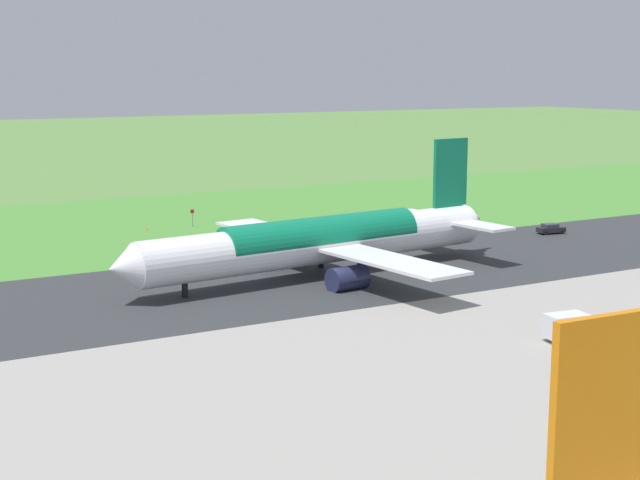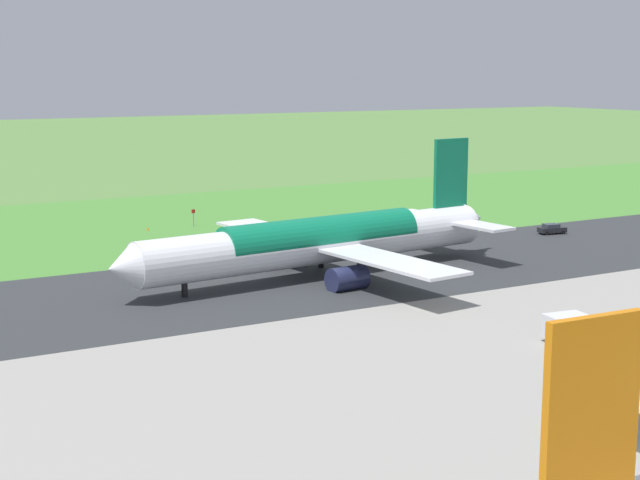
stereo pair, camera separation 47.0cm
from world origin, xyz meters
TOP-DOWN VIEW (x-y plane):
  - ground_plane at (0.00, 0.00)m, footprint 800.00×800.00m
  - runway_asphalt at (0.00, 0.00)m, footprint 600.00×31.89m
  - grass_verge_foreground at (0.00, -41.16)m, footprint 600.00×80.00m
  - airliner_main at (9.96, -0.04)m, footprint 54.15×44.38m
  - service_truck_baggage at (3.89, 35.53)m, footprint 6.05×3.02m
  - service_car_followme at (-35.09, -8.62)m, footprint 4.46×2.55m
  - no_stopping_sign at (9.79, -41.91)m, footprint 0.60×0.10m
  - traffic_cone_orange at (17.34, -42.13)m, footprint 0.40×0.40m

SIDE VIEW (x-z plane):
  - ground_plane at x=0.00m, z-range 0.00..0.00m
  - grass_verge_foreground at x=0.00m, z-range 0.00..0.04m
  - runway_asphalt at x=0.00m, z-range 0.00..0.06m
  - traffic_cone_orange at x=17.34m, z-range 0.00..0.55m
  - service_car_followme at x=-35.09m, z-range 0.03..1.65m
  - service_truck_baggage at x=3.89m, z-range 0.08..2.73m
  - no_stopping_sign at x=9.79m, z-range 0.25..3.07m
  - airliner_main at x=9.96m, z-range -3.59..12.29m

